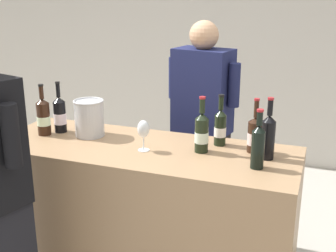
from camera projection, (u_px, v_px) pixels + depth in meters
wall_back at (236, 36)px, 4.83m from camera, size 8.00×0.10×2.80m
counter at (144, 221)px, 2.77m from camera, size 1.84×0.68×1.00m
wine_bottle_0 at (258, 145)px, 2.28m from camera, size 0.07×0.07×0.32m
wine_bottle_1 at (268, 135)px, 2.41m from camera, size 0.08×0.08×0.35m
wine_bottle_2 at (43, 117)px, 2.81m from camera, size 0.09×0.09×0.33m
wine_bottle_3 at (220, 127)px, 2.63m from camera, size 0.07×0.07×0.31m
wine_bottle_4 at (202, 132)px, 2.51m from camera, size 0.08×0.08×0.33m
wine_bottle_5 at (60, 115)px, 2.87m from camera, size 0.08×0.08×0.34m
wine_bottle_6 at (255, 135)px, 2.52m from camera, size 0.08×0.08×0.32m
wine_glass at (143, 130)px, 2.53m from camera, size 0.07×0.07×0.18m
ice_bucket at (89, 118)px, 2.79m from camera, size 0.19×0.19×0.23m
person_server at (202, 140)px, 3.24m from camera, size 0.55×0.32×1.70m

